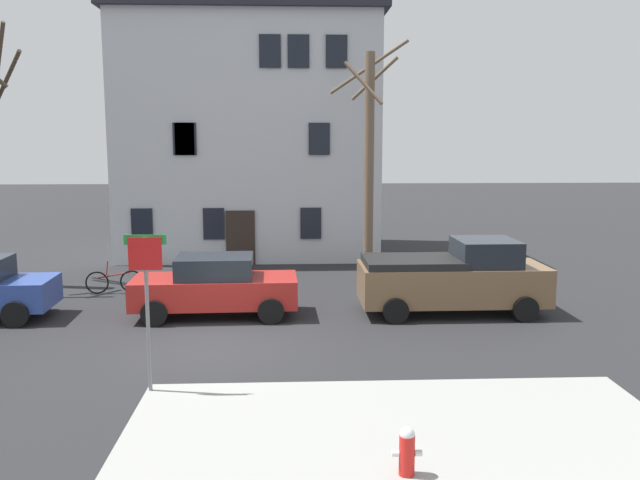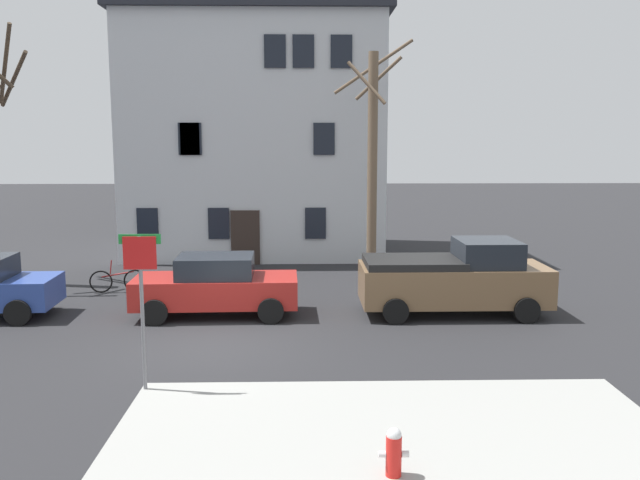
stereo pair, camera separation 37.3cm
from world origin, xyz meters
name	(u,v)px [view 1 (the left image)]	position (x,y,z in m)	size (l,w,h in m)	color
ground_plane	(212,346)	(0.00, 0.00, 0.00)	(120.00, 120.00, 0.00)	#262628
sidewalk_slab	(418,477)	(3.58, -6.36, 0.06)	(8.90, 7.22, 0.12)	#999993
building_main	(250,113)	(0.18, 13.47, 5.87)	(10.83, 6.94, 11.55)	silver
tree_bare_mid	(369,159)	(4.47, 7.15, 4.12)	(2.73, 2.43, 8.19)	brown
car_red_sedan	(215,286)	(-0.21, 2.66, 0.83)	(4.44, 2.10, 1.66)	#AD231E
pickup_truck_brown	(454,278)	(6.32, 2.70, 0.99)	(5.06, 2.25, 2.05)	brown
fire_hydrant	(407,450)	(3.42, -6.39, 0.48)	(0.42, 0.22, 0.70)	red
street_sign_pole	(146,285)	(-0.79, -3.05, 2.12)	(0.76, 0.07, 3.04)	slate
bicycle_leaning	(114,282)	(-3.68, 5.56, 0.37)	(1.74, 0.29, 1.03)	black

